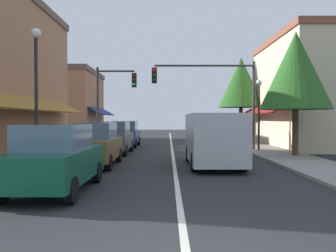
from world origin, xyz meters
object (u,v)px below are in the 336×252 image
van_in_lane (211,138)px  tree_right_near (294,71)px  traffic_signal_mast_arm (214,89)px  street_lamp_right_mid (257,102)px  parked_car_third_left (112,138)px  tree_right_far (239,83)px  parked_car_far_left (124,134)px  street_lamp_left_near (34,76)px  parked_car_nearest_left (54,159)px  parked_car_second_left (93,144)px  traffic_signal_left_corner (109,95)px

van_in_lane → tree_right_near: 6.23m
traffic_signal_mast_arm → street_lamp_right_mid: traffic_signal_mast_arm is taller
parked_car_third_left → tree_right_far: tree_right_far is taller
parked_car_far_left → street_lamp_left_near: 12.08m
street_lamp_left_near → van_in_lane: bearing=14.1°
traffic_signal_mast_arm → street_lamp_right_mid: (2.38, -0.55, -0.84)m
street_lamp_right_mid → tree_right_far: tree_right_far is taller
parked_car_third_left → street_lamp_left_near: (-1.75, -6.69, 2.55)m
parked_car_third_left → traffic_signal_mast_arm: traffic_signal_mast_arm is taller
parked_car_far_left → tree_right_near: bearing=-37.0°
van_in_lane → tree_right_far: size_ratio=0.75×
tree_right_near → traffic_signal_mast_arm: bearing=134.4°
parked_car_nearest_left → parked_car_third_left: bearing=90.7°
street_lamp_left_near → tree_right_far: bearing=56.6°
street_lamp_left_near → tree_right_near: (10.97, 4.72, 0.83)m
street_lamp_left_near → street_lamp_right_mid: street_lamp_left_near is taller
tree_right_far → van_in_lane: bearing=-105.8°
parked_car_second_left → traffic_signal_mast_arm: 9.22m
parked_car_far_left → van_in_lane: 11.10m
parked_car_second_left → parked_car_third_left: bearing=89.8°
traffic_signal_mast_arm → street_lamp_left_near: size_ratio=1.18×
van_in_lane → traffic_signal_left_corner: (-5.50, 8.47, 2.28)m
parked_car_second_left → street_lamp_right_mid: 10.36m
parked_car_nearest_left → tree_right_near: bearing=42.3°
parked_car_far_left → van_in_lane: bearing=-64.5°
parked_car_third_left → traffic_signal_left_corner: (-0.72, 3.42, 2.55)m
traffic_signal_mast_arm → traffic_signal_left_corner: traffic_signal_mast_arm is taller
tree_right_far → traffic_signal_mast_arm: bearing=-111.3°
traffic_signal_mast_arm → street_lamp_left_near: (-7.55, -8.21, -0.26)m
street_lamp_right_mid → tree_right_near: bearing=-70.5°
parked_car_nearest_left → van_in_lane: (4.77, 5.09, 0.27)m
parked_car_far_left → tree_right_far: tree_right_far is taller
tree_right_near → tree_right_far: tree_right_far is taller
traffic_signal_mast_arm → tree_right_far: size_ratio=0.89×
parked_car_far_left → street_lamp_left_near: street_lamp_left_near is taller
parked_car_nearest_left → van_in_lane: bearing=47.5°
traffic_signal_mast_arm → street_lamp_left_near: traffic_signal_mast_arm is taller
parked_car_third_left → tree_right_near: 10.01m
van_in_lane → traffic_signal_mast_arm: traffic_signal_mast_arm is taller
parked_car_far_left → traffic_signal_left_corner: 3.08m
parked_car_third_left → traffic_signal_left_corner: traffic_signal_left_corner is taller
traffic_signal_mast_arm → tree_right_far: tree_right_far is taller
street_lamp_left_near → traffic_signal_left_corner: bearing=84.2°
traffic_signal_mast_arm → traffic_signal_left_corner: (-6.51, 1.90, -0.27)m
parked_car_third_left → van_in_lane: size_ratio=0.80×
tree_right_near → parked_car_nearest_left: bearing=-138.4°
van_in_lane → tree_right_far: (4.09, 14.47, 3.70)m
parked_car_nearest_left → van_in_lane: size_ratio=0.79×
traffic_signal_left_corner → street_lamp_right_mid: (8.89, -2.44, -0.57)m
traffic_signal_mast_arm → traffic_signal_left_corner: 6.79m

